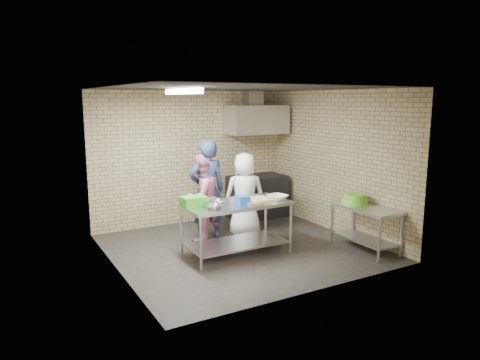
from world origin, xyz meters
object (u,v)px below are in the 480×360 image
Objects in this scene: side_counter at (365,228)px; green_crate at (194,201)px; blue_tub at (242,200)px; green_basin at (355,199)px; bottle_red at (254,122)px; man_navy at (207,190)px; stove at (257,196)px; prep_table at (237,228)px; woman_white at (245,194)px; woman_pink at (202,197)px.

side_counter is 3.11× the size of green_crate.
green_basin is at bearing -15.63° from blue_tub.
bottle_red is 0.10× the size of man_navy.
green_basin is at bearing 150.97° from man_navy.
green_basin is 2.56× the size of bottle_red.
stove is at bearing 37.74° from green_crate.
side_counter is 3.44m from bottle_red.
side_counter is 1.00× the size of stove.
bottle_red reaches higher than stove.
green_basin is (1.98, -0.64, 0.40)m from prep_table.
man_navy is (-2.05, 1.59, 0.07)m from green_basin.
bottle_red is at bearing 97.90° from green_basin.
prep_table is 1.45× the size of stove.
bottle_red is 2.32m from man_navy.
blue_tub is 0.12× the size of woman_white.
bottle_red is at bearing 54.86° from blue_tub.
stove is (1.55, 1.86, 0.02)m from prep_table.
bottle_red is 2.45m from woman_pink.
stove is 2.57m from green_basin.
woman_white reaches higher than green_basin.
woman_pink is at bearing -147.50° from bottle_red.
woman_pink reaches higher than woman_white.
green_crate is at bearing 159.49° from side_counter.
stove reaches higher than prep_table.
woman_pink is at bearing -152.69° from stove.
stove is 6.67× the size of bottle_red.
green_basin is 2.69m from woman_pink.
green_crate is at bearing 38.96° from woman_pink.
green_crate is 0.25× the size of woman_pink.
bottle_red is 0.12× the size of woman_white.
green_crate is at bearing 164.17° from green_basin.
stove is 0.66× the size of man_navy.
bottle_red reaches higher than prep_table.
blue_tub reaches higher than stove.
side_counter is at bearing -80.71° from stove.
stove is at bearing 50.22° from prep_table.
bottle_red is at bearing -106.56° from woman_white.
woman_pink is 1.00× the size of woman_white.
side_counter is at bearing -82.38° from bottle_red.
side_counter is 0.52m from green_basin.
side_counter is 0.77× the size of woman_white.
prep_table is 2.12m from green_basin.
stove is at bearing -142.05° from man_navy.
bottle_red is 0.11× the size of woman_pink.
green_crate is 2.00× the size of blue_tub.
woman_white is (0.71, -0.12, -0.13)m from man_navy.
bottle_red reaches higher than woman_pink.
green_basin is 2.60m from man_navy.
woman_pink reaches higher than blue_tub.
man_navy reaches higher than green_basin.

